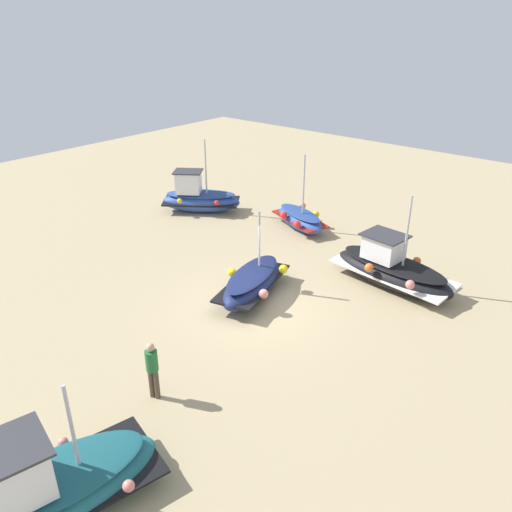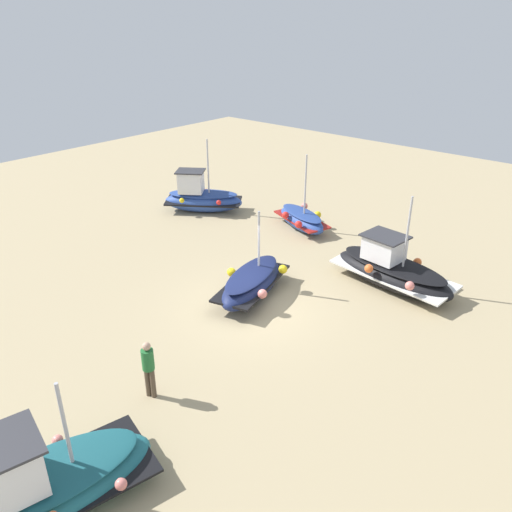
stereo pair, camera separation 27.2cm
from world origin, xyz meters
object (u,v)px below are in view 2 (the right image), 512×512
fishing_boat_0 (35,489)px  person_walking (148,366)px  fishing_boat_4 (201,198)px  fishing_boat_1 (301,219)px  fishing_boat_2 (391,270)px  fishing_boat_3 (252,283)px

fishing_boat_0 → person_walking: fishing_boat_0 is taller
fishing_boat_0 → fishing_boat_4: size_ratio=1.24×
fishing_boat_1 → person_walking: 12.57m
fishing_boat_2 → fishing_boat_4: bearing=1.8°
fishing_boat_0 → fishing_boat_1: bearing=-149.4°
fishing_boat_0 → fishing_boat_4: fishing_boat_4 is taller
fishing_boat_1 → fishing_boat_2: size_ratio=0.72×
fishing_boat_4 → fishing_boat_2: bearing=140.1°
fishing_boat_3 → fishing_boat_4: bearing=-137.4°
fishing_boat_3 → person_walking: bearing=-0.6°
fishing_boat_1 → fishing_boat_2: 6.20m
fishing_boat_2 → fishing_boat_3: fishing_boat_2 is taller
fishing_boat_0 → fishing_boat_4: bearing=-131.3°
person_walking → fishing_boat_4: bearing=-157.4°
fishing_boat_0 → fishing_boat_4: 17.43m
fishing_boat_0 → fishing_boat_3: 9.71m
fishing_boat_0 → fishing_boat_3: (-9.38, -2.51, -0.11)m
fishing_boat_2 → person_walking: (9.65, -1.88, 0.34)m
fishing_boat_0 → fishing_boat_2: (-13.32, 0.84, -0.00)m
fishing_boat_0 → fishing_boat_3: bearing=-151.9°
person_walking → fishing_boat_2: bearing=150.7°
fishing_boat_3 → person_walking: fishing_boat_3 is taller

